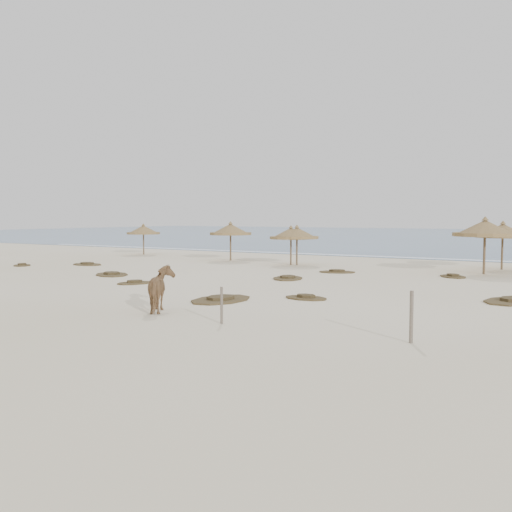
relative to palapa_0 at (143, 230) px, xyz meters
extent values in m
plane|color=beige|center=(16.41, -18.85, -1.91)|extent=(160.00, 160.00, 0.00)
cube|color=#284D7A|center=(16.41, 56.15, -1.90)|extent=(200.00, 100.00, 0.01)
cube|color=white|center=(16.41, 7.15, -1.90)|extent=(70.00, 0.60, 0.01)
cylinder|color=brown|center=(0.00, 0.00, -0.99)|extent=(0.10, 0.10, 1.84)
cylinder|color=olive|center=(0.00, 0.00, -0.23)|extent=(3.20, 3.20, 0.16)
cone|color=olive|center=(0.00, 0.00, 0.06)|extent=(3.09, 3.09, 0.66)
cone|color=olive|center=(0.00, 0.00, 0.45)|extent=(0.31, 0.31, 0.19)
cylinder|color=brown|center=(9.31, -1.54, -0.91)|extent=(0.11, 0.11, 2.00)
cylinder|color=olive|center=(9.31, -1.54, -0.08)|extent=(3.33, 3.33, 0.17)
cone|color=olive|center=(9.31, -1.54, 0.24)|extent=(3.22, 3.22, 0.71)
cone|color=olive|center=(9.31, -1.54, 0.67)|extent=(0.34, 0.34, 0.21)
cylinder|color=brown|center=(14.79, -2.34, -0.97)|extent=(0.11, 0.11, 1.86)
cylinder|color=olive|center=(14.79, -2.34, -0.20)|extent=(3.18, 3.18, 0.16)
cone|color=olive|center=(14.79, -2.34, 0.09)|extent=(3.08, 3.08, 0.67)
cone|color=olive|center=(14.79, -2.34, 0.49)|extent=(0.32, 0.32, 0.20)
cylinder|color=brown|center=(14.43, -2.46, -0.99)|extent=(0.10, 0.10, 1.84)
cylinder|color=olive|center=(14.43, -2.46, -0.23)|extent=(3.21, 3.21, 0.16)
cone|color=olive|center=(14.43, -2.46, 0.06)|extent=(3.10, 3.10, 0.66)
cone|color=olive|center=(14.43, -2.46, 0.46)|extent=(0.31, 0.31, 0.19)
cylinder|color=brown|center=(25.68, -2.25, -0.78)|extent=(0.13, 0.13, 2.26)
cylinder|color=olive|center=(25.68, -2.25, 0.16)|extent=(3.39, 3.39, 0.19)
cone|color=olive|center=(25.68, -2.25, 0.51)|extent=(3.28, 3.28, 0.81)
cone|color=olive|center=(25.68, -2.25, 1.00)|extent=(0.39, 0.39, 0.24)
cylinder|color=brown|center=(26.09, 0.97, -0.87)|extent=(0.12, 0.12, 2.07)
cylinder|color=olive|center=(26.09, 0.97, -0.01)|extent=(3.31, 3.31, 0.18)
cone|color=olive|center=(26.09, 0.97, 0.32)|extent=(3.20, 3.20, 0.74)
cone|color=olive|center=(26.09, 0.97, 0.76)|extent=(0.36, 0.36, 0.22)
imported|color=#885E3E|center=(19.13, -19.99, -1.18)|extent=(1.63, 1.84, 1.45)
cylinder|color=#6A5D4F|center=(21.89, -20.64, -1.39)|extent=(0.09, 0.09, 1.04)
cylinder|color=#6A5D4F|center=(27.13, -20.30, -1.28)|extent=(0.12, 0.12, 1.25)
camera|label=1|loc=(30.96, -33.62, 1.10)|focal=40.00mm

